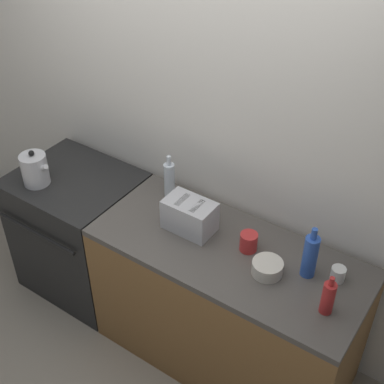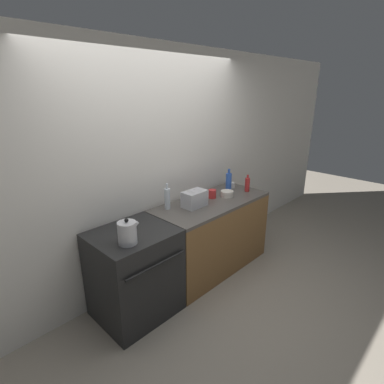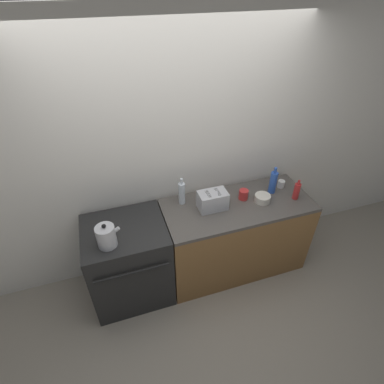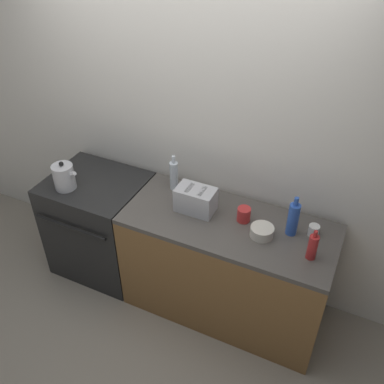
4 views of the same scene
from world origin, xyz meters
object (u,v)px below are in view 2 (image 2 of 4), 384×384
at_px(kettle, 127,233).
at_px(toaster, 195,199).
at_px(stove, 135,272).
at_px(bottle_blue, 229,182).
at_px(cup_red, 212,194).
at_px(bottle_clear, 167,198).
at_px(bottle_red, 247,184).
at_px(cup_white, 232,185).
at_px(bowl, 227,194).

xyz_separation_m(kettle, toaster, (1.01, 0.18, -0.01)).
distance_m(stove, toaster, 1.02).
bearing_deg(kettle, bottle_blue, 7.71).
bearing_deg(cup_red, bottle_clear, 167.95).
distance_m(toaster, bottle_clear, 0.31).
xyz_separation_m(stove, bottle_red, (1.72, -0.10, 0.52)).
bearing_deg(cup_white, cup_red, -173.00).
bearing_deg(toaster, bottle_blue, 4.06).
height_order(kettle, bottle_red, kettle).
distance_m(stove, bottle_red, 1.80).
bearing_deg(toaster, bowl, -6.75).
xyz_separation_m(kettle, cup_white, (1.84, 0.28, -0.06)).
relative_size(cup_white, bowl, 0.49).
distance_m(stove, bottle_blue, 1.65).
bearing_deg(toaster, stove, -178.20).
bearing_deg(bottle_blue, bowl, -147.10).
relative_size(stove, cup_red, 8.57).
xyz_separation_m(stove, cup_red, (1.22, 0.06, 0.48)).
height_order(bottle_blue, bottle_red, bottle_blue).
distance_m(kettle, bottle_red, 1.87).
bearing_deg(bottle_clear, cup_red, -12.05).
bearing_deg(cup_white, kettle, -171.45).
bearing_deg(bottle_blue, cup_red, -177.97).
height_order(bottle_clear, cup_red, bottle_clear).
height_order(bottle_clear, bowl, bottle_clear).
height_order(bottle_clear, bottle_red, bottle_clear).
bearing_deg(bottle_red, toaster, 171.79).
bearing_deg(bowl, bottle_clear, 163.59).
distance_m(toaster, bowl, 0.52).
distance_m(stove, cup_red, 1.31).
height_order(cup_red, cup_white, cup_red).
relative_size(bottle_blue, bowl, 1.89).
distance_m(toaster, bottle_blue, 0.68).
distance_m(bottle_clear, cup_red, 0.62).
relative_size(kettle, bottle_clear, 0.81).
height_order(toaster, bottle_red, bottle_red).
distance_m(bottle_blue, cup_red, 0.34).
bearing_deg(bottle_clear, cup_white, -3.81).
bearing_deg(bottle_clear, kettle, -155.31).
bearing_deg(bottle_clear, bowl, -16.41).
relative_size(stove, bowl, 5.64).
bearing_deg(cup_white, bottle_red, -81.60).
relative_size(kettle, bowl, 1.49).
relative_size(toaster, cup_white, 3.55).
height_order(bottle_blue, cup_red, bottle_blue).
xyz_separation_m(kettle, bowl, (1.53, 0.12, -0.07)).
height_order(toaster, bottle_clear, bottle_clear).
relative_size(toaster, bottle_blue, 0.93).
relative_size(stove, bottle_clear, 3.07).
bearing_deg(bowl, kettle, -175.49).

